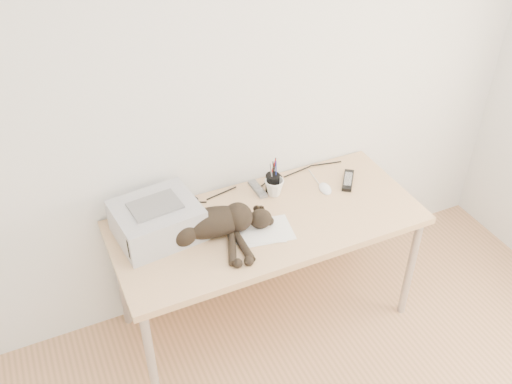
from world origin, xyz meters
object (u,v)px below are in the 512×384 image
printer (157,220)px  pen_cup (273,183)px  desk (260,229)px  mouse (325,187)px  cat (208,225)px  mug (274,187)px

printer → pen_cup: size_ratio=2.19×
printer → desk: bearing=-3.8°
desk → printer: 0.59m
mouse → printer: bearing=-170.4°
cat → mug: cat is taller
mouse → pen_cup: bearing=168.4°
pen_cup → mouse: 0.29m
mug → mouse: bearing=-15.7°
printer → pen_cup: bearing=7.6°
printer → mug: size_ratio=4.17×
mug → cat: bearing=-158.5°
cat → mouse: 0.73m
printer → cat: size_ratio=0.60×
desk → mug: (0.12, 0.09, 0.18)m
printer → pen_cup: (0.67, 0.09, -0.04)m
printer → mug: bearing=4.9°
mug → mouse: size_ratio=0.93×
mug → pen_cup: pen_cup is taller
printer → cat: bearing=-28.5°
printer → mug: printer is taller
desk → pen_cup: (0.13, 0.13, 0.19)m
desk → cat: bearing=-165.5°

